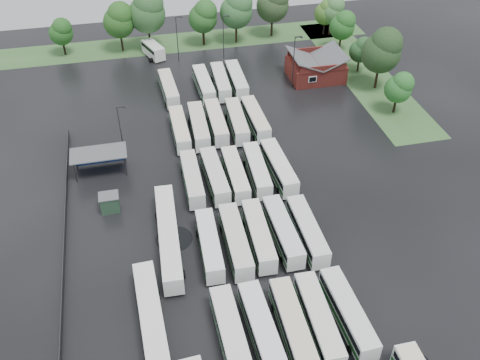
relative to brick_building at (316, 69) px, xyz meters
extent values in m
plane|color=black|center=(-24.00, -42.77, -1.87)|extent=(160.00, 160.00, 0.00)
cube|color=maroon|center=(0.00, 0.03, -0.17)|extent=(10.00, 8.00, 3.40)
cube|color=#4C4F51|center=(-2.50, 0.03, 2.43)|extent=(5.07, 8.60, 2.19)
cube|color=#4C4F51|center=(2.50, 0.03, 2.43)|extent=(5.07, 8.60, 2.19)
cube|color=maroon|center=(0.00, -3.97, 2.03)|extent=(9.00, 0.20, 1.20)
cube|color=silver|center=(-2.00, -4.02, 0.13)|extent=(1.60, 0.12, 1.20)
cylinder|color=#2D2D30|center=(-44.80, -22.77, -0.17)|extent=(0.16, 0.16, 3.40)
cylinder|color=#2D2D30|center=(-37.60, -22.77, -0.17)|extent=(0.16, 0.16, 3.40)
cylinder|color=#2D2D30|center=(-44.80, -19.57, -0.17)|extent=(0.16, 0.16, 3.40)
cylinder|color=#2D2D30|center=(-37.60, -19.57, -0.17)|extent=(0.16, 0.16, 3.40)
cube|color=#4C4F51|center=(-41.20, -21.17, 1.63)|extent=(8.20, 4.20, 0.15)
cube|color=navy|center=(-41.20, -19.27, -0.27)|extent=(7.60, 0.08, 2.60)
cube|color=#223E2A|center=(-40.20, -30.17, -0.62)|extent=(2.50, 2.00, 2.50)
cube|color=#4C4F51|center=(-40.20, -30.17, 0.69)|extent=(2.70, 2.20, 0.12)
cube|color=#37612D|center=(-22.00, 22.03, -1.86)|extent=(80.00, 10.00, 0.01)
cube|color=#37612D|center=(10.00, 0.03, -1.86)|extent=(10.00, 50.00, 0.01)
cube|color=#2D2D30|center=(-46.20, -34.77, -1.27)|extent=(0.10, 50.00, 1.20)
cube|color=white|center=(-28.53, -55.01, -0.13)|extent=(2.52, 11.44, 2.62)
cube|color=black|center=(-28.53, -55.01, 0.39)|extent=(2.57, 10.99, 0.84)
cube|color=#194520|center=(-28.53, -55.01, -0.71)|extent=(2.57, 11.21, 0.58)
cube|color=silver|center=(-28.53, -55.01, 1.23)|extent=(2.42, 11.10, 0.11)
cylinder|color=black|center=(-28.53, -51.36, -1.44)|extent=(2.43, 0.91, 0.91)
cube|color=white|center=(-25.22, -55.14, -0.13)|extent=(2.70, 11.50, 2.62)
cube|color=black|center=(-25.22, -55.14, 0.40)|extent=(2.74, 11.05, 0.84)
cube|color=#124017|center=(-25.22, -55.14, -0.70)|extent=(2.74, 11.28, 0.58)
cube|color=white|center=(-25.22, -55.14, 1.23)|extent=(2.59, 11.16, 0.11)
cylinder|color=black|center=(-25.22, -51.48, -1.44)|extent=(2.43, 0.92, 0.92)
cube|color=white|center=(-21.88, -55.37, -0.13)|extent=(2.60, 11.45, 2.61)
cube|color=black|center=(-21.88, -55.37, 0.39)|extent=(2.65, 11.00, 0.84)
cube|color=#14471A|center=(-21.88, -55.37, -0.71)|extent=(2.64, 11.23, 0.58)
cube|color=beige|center=(-21.88, -55.37, 1.22)|extent=(2.50, 11.11, 0.11)
cylinder|color=black|center=(-21.88, -51.72, -1.44)|extent=(2.42, 0.91, 0.91)
cube|color=white|center=(-18.92, -55.18, -0.14)|extent=(2.73, 11.42, 2.60)
cube|color=black|center=(-18.92, -55.18, 0.38)|extent=(2.77, 10.97, 0.83)
cube|color=#0D4A14|center=(-18.92, -55.18, -0.71)|extent=(2.77, 11.19, 0.57)
cube|color=silver|center=(-18.92, -55.18, 1.21)|extent=(2.62, 11.08, 0.11)
cylinder|color=black|center=(-18.92, -58.81, -1.44)|extent=(2.41, 0.91, 0.91)
cylinder|color=black|center=(-18.92, -51.54, -1.44)|extent=(2.41, 0.91, 0.91)
cube|color=white|center=(-15.47, -55.03, -0.16)|extent=(2.73, 11.29, 2.57)
cube|color=black|center=(-15.47, -55.03, 0.35)|extent=(2.77, 10.84, 0.82)
cube|color=#0E4913|center=(-15.47, -55.03, -0.73)|extent=(2.77, 11.07, 0.57)
cube|color=silver|center=(-15.47, -55.03, 1.17)|extent=(2.62, 10.95, 0.11)
cylinder|color=black|center=(-15.47, -58.62, -1.45)|extent=(2.38, 0.90, 0.90)
cylinder|color=black|center=(-15.47, -51.44, -1.45)|extent=(2.38, 0.90, 0.90)
cube|color=white|center=(-28.36, -41.46, -0.21)|extent=(2.72, 10.96, 2.49)
cube|color=black|center=(-28.36, -41.46, 0.29)|extent=(2.76, 10.53, 0.80)
cube|color=#1F4D23|center=(-28.36, -41.46, -0.76)|extent=(2.76, 10.75, 0.55)
cube|color=white|center=(-28.36, -41.46, 1.08)|extent=(2.62, 10.63, 0.11)
cylinder|color=black|center=(-28.36, -44.94, -1.46)|extent=(2.31, 0.87, 0.87)
cylinder|color=black|center=(-28.36, -37.98, -1.46)|extent=(2.31, 0.87, 0.87)
cube|color=white|center=(-25.06, -41.58, -0.12)|extent=(2.64, 11.50, 2.62)
cube|color=black|center=(-25.06, -41.58, 0.40)|extent=(2.69, 11.05, 0.84)
cube|color=#104215|center=(-25.06, -41.58, -0.70)|extent=(2.68, 11.28, 0.58)
cube|color=silver|center=(-25.06, -41.58, 1.24)|extent=(2.54, 11.16, 0.11)
cylinder|color=black|center=(-25.06, -45.25, -1.44)|extent=(2.43, 0.92, 0.92)
cylinder|color=black|center=(-25.06, -37.92, -1.44)|extent=(2.43, 0.92, 0.92)
cube|color=white|center=(-21.99, -41.24, -0.16)|extent=(2.78, 11.32, 2.58)
cube|color=black|center=(-21.99, -41.24, 0.36)|extent=(2.82, 10.88, 0.82)
cube|color=#173E1A|center=(-21.99, -41.24, -0.72)|extent=(2.82, 11.10, 0.57)
cube|color=silver|center=(-21.99, -41.24, 1.18)|extent=(2.68, 10.98, 0.11)
cylinder|color=black|center=(-21.99, -44.84, -1.44)|extent=(2.39, 0.90, 0.90)
cylinder|color=black|center=(-21.99, -37.64, -1.44)|extent=(2.39, 0.90, 0.90)
cube|color=white|center=(-18.80, -41.24, -0.14)|extent=(2.52, 11.38, 2.60)
cube|color=black|center=(-18.80, -41.24, 0.38)|extent=(2.57, 10.93, 0.83)
cube|color=#1B4720|center=(-18.80, -41.24, -0.71)|extent=(2.57, 11.15, 0.57)
cube|color=silver|center=(-18.80, -41.24, 1.21)|extent=(2.42, 11.04, 0.11)
cylinder|color=black|center=(-18.80, -44.87, -1.44)|extent=(2.41, 0.91, 0.91)
cylinder|color=black|center=(-18.80, -37.61, -1.44)|extent=(2.41, 0.91, 0.91)
cube|color=white|center=(-15.72, -41.85, -0.16)|extent=(2.39, 11.21, 2.57)
cube|color=black|center=(-15.72, -41.85, 0.35)|extent=(2.44, 10.76, 0.82)
cube|color=#1A461F|center=(-15.72, -41.85, -0.73)|extent=(2.43, 10.99, 0.56)
cube|color=silver|center=(-15.72, -41.85, 1.17)|extent=(2.29, 10.87, 0.11)
cylinder|color=black|center=(-15.72, -45.43, -1.45)|extent=(2.38, 0.90, 0.90)
cylinder|color=black|center=(-15.72, -38.26, -1.45)|extent=(2.38, 0.90, 0.90)
cube|color=white|center=(-28.41, -27.90, -0.21)|extent=(2.50, 10.96, 2.50)
cube|color=black|center=(-28.41, -27.90, 0.29)|extent=(2.55, 10.52, 0.80)
cube|color=#194E22|center=(-28.41, -27.90, -0.76)|extent=(2.54, 10.74, 0.55)
cube|color=silver|center=(-28.41, -27.90, 1.09)|extent=(2.40, 10.63, 0.11)
cylinder|color=black|center=(-28.41, -31.39, -1.46)|extent=(2.32, 0.87, 0.87)
cylinder|color=black|center=(-28.41, -24.41, -1.46)|extent=(2.32, 0.87, 0.87)
cube|color=white|center=(-25.11, -28.00, -0.18)|extent=(2.54, 11.13, 2.54)
cube|color=black|center=(-25.11, -28.00, 0.33)|extent=(2.59, 10.69, 0.81)
cube|color=#0E3C14|center=(-25.11, -28.00, -0.74)|extent=(2.59, 10.91, 0.56)
cube|color=silver|center=(-25.11, -28.00, 1.14)|extent=(2.44, 10.80, 0.11)
cylinder|color=black|center=(-25.11, -31.55, -1.45)|extent=(2.36, 0.89, 0.89)
cylinder|color=black|center=(-25.11, -24.45, -1.45)|extent=(2.36, 0.89, 0.89)
cube|color=white|center=(-22.14, -28.31, -0.21)|extent=(2.47, 10.95, 2.50)
cube|color=black|center=(-22.14, -28.31, 0.29)|extent=(2.52, 10.51, 0.80)
cube|color=#174C1D|center=(-22.14, -28.31, -0.76)|extent=(2.51, 10.73, 0.55)
cube|color=white|center=(-22.14, -28.31, 1.09)|extent=(2.37, 10.62, 0.11)
cylinder|color=black|center=(-22.14, -31.80, -1.46)|extent=(2.32, 0.87, 0.87)
cylinder|color=black|center=(-22.14, -24.82, -1.46)|extent=(2.32, 0.87, 0.87)
cube|color=white|center=(-18.81, -28.03, -0.20)|extent=(2.78, 11.04, 2.51)
cube|color=black|center=(-18.81, -28.03, 0.30)|extent=(2.81, 10.61, 0.80)
cube|color=#143E18|center=(-18.81, -28.03, -0.75)|extent=(2.81, 10.83, 0.55)
cube|color=white|center=(-18.81, -28.03, 1.10)|extent=(2.67, 10.71, 0.11)
cylinder|color=black|center=(-18.81, -31.54, -1.46)|extent=(2.33, 0.88, 0.88)
cylinder|color=black|center=(-18.81, -24.53, -1.46)|extent=(2.33, 0.88, 0.88)
cube|color=white|center=(-15.55, -28.19, -0.12)|extent=(2.79, 11.53, 2.63)
cube|color=black|center=(-15.55, -28.19, 0.40)|extent=(2.83, 11.08, 0.84)
cube|color=#14491A|center=(-15.55, -28.19, -0.70)|extent=(2.83, 11.30, 0.58)
cube|color=white|center=(-15.55, -28.19, 1.24)|extent=(2.68, 11.19, 0.11)
cylinder|color=black|center=(-15.55, -31.85, -1.44)|extent=(2.43, 0.92, 0.92)
cylinder|color=black|center=(-15.55, -24.52, -1.44)|extent=(2.43, 0.92, 0.92)
cube|color=white|center=(-28.36, -14.72, -0.20)|extent=(2.33, 10.95, 2.51)
cube|color=black|center=(-28.36, -14.72, 0.30)|extent=(2.38, 10.51, 0.80)
cube|color=#0C4215|center=(-28.36, -14.72, -0.75)|extent=(2.38, 10.73, 0.55)
cube|color=#F6E5C2|center=(-28.36, -14.72, 1.10)|extent=(2.24, 10.62, 0.11)
cylinder|color=black|center=(-28.36, -18.22, -1.46)|extent=(2.32, 0.88, 0.88)
cylinder|color=black|center=(-28.36, -11.22, -1.46)|extent=(2.32, 0.88, 0.88)
cube|color=white|center=(-25.21, -14.56, -0.13)|extent=(2.86, 11.53, 2.62)
cube|color=black|center=(-25.21, -14.56, 0.40)|extent=(2.90, 11.08, 0.84)
cube|color=#1B4D23|center=(-25.21, -14.56, -0.70)|extent=(2.90, 11.30, 0.58)
cube|color=beige|center=(-25.21, -14.56, 1.23)|extent=(2.75, 11.18, 0.11)
cylinder|color=black|center=(-25.21, -18.22, -1.44)|extent=(2.43, 0.92, 0.92)
cylinder|color=black|center=(-25.21, -10.90, -1.44)|extent=(2.43, 0.92, 0.92)
cube|color=white|center=(-22.17, -14.03, -0.16)|extent=(2.59, 11.27, 2.57)
cube|color=black|center=(-22.17, -14.03, 0.35)|extent=(2.64, 10.82, 0.82)
cube|color=#164D1D|center=(-22.17, -14.03, -0.73)|extent=(2.64, 11.05, 0.57)
cube|color=#F3DFC7|center=(-22.17, -14.03, 1.17)|extent=(2.49, 10.93, 0.11)
cylinder|color=black|center=(-22.17, -17.62, -1.45)|extent=(2.38, 0.90, 0.90)
cylinder|color=black|center=(-22.17, -10.44, -1.45)|extent=(2.38, 0.90, 0.90)
cube|color=white|center=(-18.78, -14.43, -0.17)|extent=(2.87, 11.27, 2.56)
cube|color=black|center=(-18.78, -14.43, 0.34)|extent=(2.90, 10.82, 0.82)
cube|color=#154F1F|center=(-18.78, -14.43, -0.73)|extent=(2.90, 11.05, 0.56)
cube|color=beige|center=(-18.78, -14.43, 1.16)|extent=(2.76, 10.93, 0.11)
cylinder|color=black|center=(-18.78, -18.00, -1.45)|extent=(2.37, 0.89, 0.89)
cylinder|color=black|center=(-18.78, -10.86, -1.45)|extent=(2.37, 0.89, 0.89)
cube|color=white|center=(-15.62, -14.45, -0.16)|extent=(2.51, 11.23, 2.56)
cube|color=black|center=(-15.62, -14.45, 0.35)|extent=(2.56, 10.78, 0.82)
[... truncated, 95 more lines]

